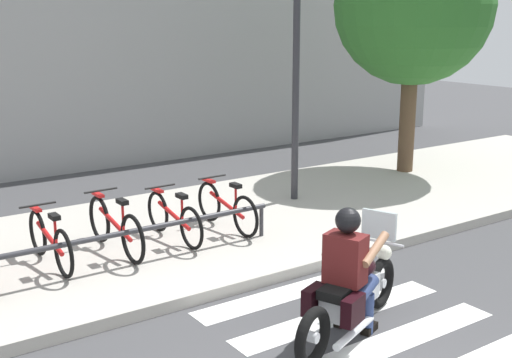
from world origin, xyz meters
TOP-DOWN VIEW (x-y plane):
  - sidewalk at (0.00, 4.92)m, footprint 24.00×4.40m
  - crosswalk_stripe_3 at (1.11, 0.80)m, footprint 2.80×0.40m
  - crosswalk_stripe_4 at (1.11, 1.60)m, footprint 2.80×0.40m
  - crosswalk_stripe_5 at (1.11, 2.40)m, footprint 2.80×0.40m
  - motorcycle at (0.89, 1.20)m, footprint 2.09×0.99m
  - rider at (0.82, 1.17)m, footprint 0.75×0.68m
  - bicycle_2 at (-1.19, 4.55)m, footprint 0.48×1.60m
  - bicycle_3 at (-0.31, 4.55)m, footprint 0.48×1.75m
  - bicycle_4 at (0.58, 4.55)m, footprint 0.48×1.59m
  - bicycle_5 at (1.47, 4.55)m, footprint 0.48×1.61m
  - bike_rack at (-0.75, 3.99)m, footprint 5.03×0.07m
  - street_lamp at (3.36, 5.32)m, footprint 0.28×0.28m
  - tree_near_rack at (6.58, 5.72)m, footprint 3.13×3.13m

SIDE VIEW (x-z plane):
  - crosswalk_stripe_3 at x=1.11m, z-range 0.00..0.01m
  - crosswalk_stripe_4 at x=1.11m, z-range 0.00..0.01m
  - crosswalk_stripe_5 at x=1.11m, z-range 0.00..0.01m
  - sidewalk at x=0.00m, z-range 0.00..0.15m
  - motorcycle at x=0.89m, z-range -0.15..1.05m
  - bicycle_4 at x=0.58m, z-range 0.12..0.86m
  - bicycle_2 at x=-1.19m, z-range 0.12..0.87m
  - bicycle_5 at x=1.47m, z-range 0.12..0.87m
  - bicycle_3 at x=-0.31m, z-range 0.11..0.92m
  - bike_rack at x=-0.75m, z-range 0.33..0.82m
  - rider at x=0.82m, z-range 0.10..1.52m
  - street_lamp at x=3.36m, z-range 0.45..4.50m
  - tree_near_rack at x=6.58m, z-range 0.94..5.99m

